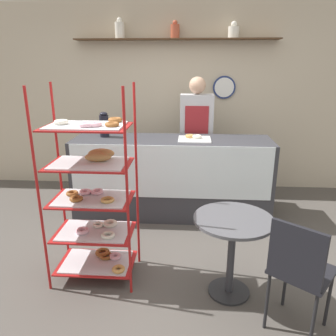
# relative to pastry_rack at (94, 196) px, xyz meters

# --- Properties ---
(ground_plane) EXTENTS (14.00, 14.00, 0.00)m
(ground_plane) POSITION_rel_pastry_rack_xyz_m (0.60, 0.28, -0.79)
(ground_plane) COLOR #4C4742
(back_wall) EXTENTS (10.00, 0.30, 2.70)m
(back_wall) POSITION_rel_pastry_rack_xyz_m (0.60, 2.42, 0.58)
(back_wall) COLOR beige
(back_wall) RESTS_ON ground_plane
(display_counter) EXTENTS (2.42, 0.67, 0.99)m
(display_counter) POSITION_rel_pastry_rack_xyz_m (0.60, 1.33, -0.29)
(display_counter) COLOR #333338
(display_counter) RESTS_ON ground_plane
(pastry_rack) EXTENTS (0.73, 0.48, 1.72)m
(pastry_rack) POSITION_rel_pastry_rack_xyz_m (0.00, 0.00, 0.00)
(pastry_rack) COLOR #A51919
(pastry_rack) RESTS_ON ground_plane
(person_worker) EXTENTS (0.44, 0.23, 1.70)m
(person_worker) POSITION_rel_pastry_rack_xyz_m (0.90, 1.84, 0.15)
(person_worker) COLOR #282833
(person_worker) RESTS_ON ground_plane
(cafe_table) EXTENTS (0.64, 0.64, 0.70)m
(cafe_table) POSITION_rel_pastry_rack_xyz_m (1.17, -0.18, -0.26)
(cafe_table) COLOR #262628
(cafe_table) RESTS_ON ground_plane
(cafe_chair) EXTENTS (0.53, 0.53, 0.90)m
(cafe_chair) POSITION_rel_pastry_rack_xyz_m (1.57, -0.59, -0.23)
(cafe_chair) COLOR black
(cafe_chair) RESTS_ON ground_plane
(coffee_carafe) EXTENTS (0.11, 0.11, 0.31)m
(coffee_carafe) POSITION_rel_pastry_rack_xyz_m (-0.25, 1.41, 0.35)
(coffee_carafe) COLOR black
(coffee_carafe) RESTS_ON display_counter
(donut_tray_counter) EXTENTS (0.39, 0.35, 0.05)m
(donut_tray_counter) POSITION_rel_pastry_rack_xyz_m (0.87, 1.34, 0.22)
(donut_tray_counter) COLOR white
(donut_tray_counter) RESTS_ON display_counter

